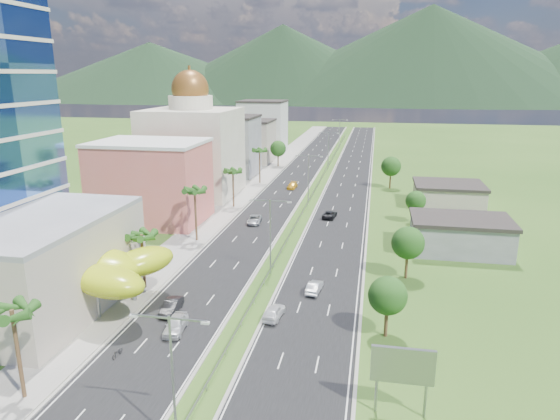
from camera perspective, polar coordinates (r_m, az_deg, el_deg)
The scene contains 38 objects.
ground at distance 63.34m, azimuth -2.99°, elevation -10.65°, with size 500.00×500.00×0.00m, color #2D5119.
road_left at distance 149.42m, azimuth 2.43°, elevation 4.56°, with size 11.00×260.00×0.04m, color black.
road_right at distance 148.02m, azimuth 8.20°, elevation 4.32°, with size 11.00×260.00×0.04m, color black.
sidewalk_left at distance 151.07m, azimuth -1.15°, elevation 4.71°, with size 7.00×260.00×0.12m, color gray.
median_guardrail at distance 130.84m, azimuth 4.52°, elevation 3.26°, with size 0.10×216.06×0.76m.
streetlight_median_a at distance 39.32m, azimuth -12.22°, elevation -17.23°, with size 6.04×0.25×11.00m.
streetlight_median_b at distance 69.93m, azimuth -1.12°, elevation -2.15°, with size 6.04×0.25×11.00m.
streetlight_median_c at distance 108.23m, azimuth 3.27°, elevation 4.08°, with size 6.04×0.25×11.00m.
streetlight_median_d at distance 152.36m, azimuth 5.55°, elevation 7.28°, with size 6.04×0.25×11.00m.
streetlight_median_e at distance 196.88m, azimuth 6.82°, elevation 9.03°, with size 6.04×0.25×11.00m.
lime_canopy at distance 65.50m, azimuth -21.28°, elevation -6.08°, with size 18.00×15.00×7.40m.
pink_shophouse at distance 98.88m, azimuth -14.50°, elevation 2.99°, with size 20.00×15.00×15.00m, color #D96459.
domed_building at distance 119.09m, azimuth -9.94°, elevation 7.15°, with size 20.00×20.00×28.70m.
midrise_grey at distance 142.68m, azimuth -5.97°, elevation 7.24°, with size 16.00×15.00×16.00m, color gray.
midrise_beige at distance 163.88m, azimuth -3.73°, elevation 7.79°, with size 16.00×15.00×13.00m, color #B3A493.
midrise_white at distance 185.80m, azimuth -1.95°, elevation 9.46°, with size 16.00×15.00×18.00m, color silver.
billboard at distance 44.02m, azimuth 13.84°, elevation -17.08°, with size 5.20×0.35×6.20m.
shed_near at distance 85.29m, azimuth 19.87°, elevation -2.85°, with size 15.00×10.00×5.00m, color gray.
shed_far at distance 114.31m, azimuth 18.66°, elevation 1.56°, with size 14.00×12.00×4.40m, color #B3A493.
palm_tree_a at distance 48.54m, azimuth -28.28°, elevation -10.54°, with size 3.60×3.60×9.10m.
palm_tree_b at distance 67.59m, azimuth -15.55°, elevation -3.07°, with size 3.60×3.60×8.10m.
palm_tree_c at distance 84.87m, azimuth -9.73°, elevation 1.98°, with size 3.60×3.60×9.60m.
palm_tree_d at distance 106.41m, azimuth -5.41°, elevation 4.28°, with size 3.60×3.60×8.60m.
palm_tree_e at distance 130.12m, azimuth -2.35°, elevation 6.67°, with size 3.60×3.60×9.40m.
leafy_tree_lfar at distance 154.71m, azimuth -0.22°, elevation 7.03°, with size 4.90×4.90×8.05m.
leafy_tree_ra at distance 55.27m, azimuth 12.21°, elevation -9.56°, with size 4.20×4.20×6.90m.
leafy_tree_rb at distance 71.11m, azimuth 14.42°, elevation -3.68°, with size 4.55×4.55×7.47m.
leafy_tree_rc at distance 98.41m, azimuth 15.25°, elevation 1.01°, with size 3.85×3.85×6.33m.
leafy_tree_rd at distance 127.27m, azimuth 12.57°, elevation 4.88°, with size 4.90×4.90×8.05m.
mountain_ridge at distance 508.13m, azimuth 16.37°, elevation 11.51°, with size 860.00×140.00×90.00m, color black, non-canonical shape.
car_white_near_left at distance 57.85m, azimuth -11.84°, elevation -12.66°, with size 1.99×4.95×1.69m, color silver.
car_dark_left at distance 62.14m, azimuth -12.31°, elevation -10.71°, with size 1.64×4.71×1.55m, color black.
car_silver_mid_left at distance 95.67m, azimuth -2.93°, elevation -1.10°, with size 2.42×5.25×1.46m, color #9A9DA1.
car_yellow_far_left at distance 125.05m, azimuth 1.41°, elevation 2.81°, with size 2.00×4.91×1.43m, color gold.
car_white_near_right at distance 59.53m, azimuth -0.70°, elevation -11.55°, with size 1.81×4.49×1.53m, color white.
car_silver_right at distance 66.19m, azimuth 3.95°, elevation -8.76°, with size 1.51×4.34×1.43m, color #B4B6BC.
car_dark_far_right at distance 99.77m, azimuth 5.70°, elevation -0.49°, with size 2.27×4.92×1.37m, color black.
motorcycle at distance 54.86m, azimuth -18.09°, elevation -15.10°, with size 0.54×1.80×1.15m, color black.
Camera 1 is at (13.90, -55.28, 27.62)m, focal length 32.00 mm.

